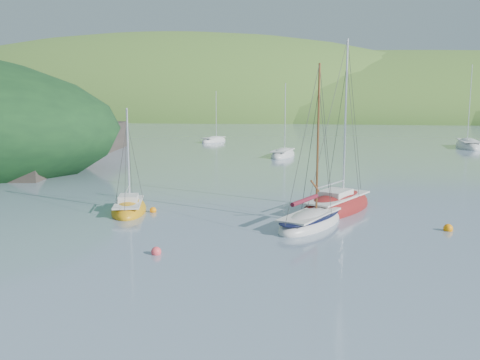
% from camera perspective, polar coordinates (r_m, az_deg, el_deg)
% --- Properties ---
extents(ground, '(700.00, 700.00, 0.00)m').
position_cam_1_polar(ground, '(22.51, 0.40, -9.59)').
color(ground, slate).
rests_on(ground, ground).
extents(shoreline_hills, '(690.00, 135.00, 56.00)m').
position_cam_1_polar(shoreline_hills, '(194.00, 7.17, 6.82)').
color(shoreline_hills, '#40762D').
rests_on(shoreline_hills, ground).
extents(daysailer_white, '(4.43, 6.63, 9.57)m').
position_cam_1_polar(daysailer_white, '(30.10, 7.52, -4.44)').
color(daysailer_white, silver).
rests_on(daysailer_white, ground).
extents(sloop_red, '(5.69, 8.21, 11.54)m').
position_cam_1_polar(sloop_red, '(34.10, 10.23, -2.91)').
color(sloop_red, maroon).
rests_on(sloop_red, ground).
extents(sailboat_yellow, '(3.60, 5.69, 7.04)m').
position_cam_1_polar(sailboat_yellow, '(34.09, -11.76, -3.04)').
color(sailboat_yellow, '#C98810').
rests_on(sailboat_yellow, ground).
extents(distant_sloop_a, '(3.21, 6.84, 9.40)m').
position_cam_1_polar(distant_sloop_a, '(63.72, 4.60, 2.66)').
color(distant_sloop_a, silver).
rests_on(distant_sloop_a, ground).
extents(distant_sloop_b, '(3.35, 8.79, 12.40)m').
position_cam_1_polar(distant_sloop_b, '(80.76, 23.18, 3.33)').
color(distant_sloop_b, silver).
rests_on(distant_sloop_b, ground).
extents(distant_sloop_c, '(3.89, 6.35, 8.55)m').
position_cam_1_polar(distant_sloop_c, '(83.54, -2.80, 4.18)').
color(distant_sloop_c, silver).
rests_on(distant_sloop_c, ground).
extents(mooring_buoys, '(17.62, 8.88, 0.50)m').
position_cam_1_polar(mooring_buoys, '(28.50, 4.41, -5.36)').
color(mooring_buoys, '#FF4851').
rests_on(mooring_buoys, ground).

